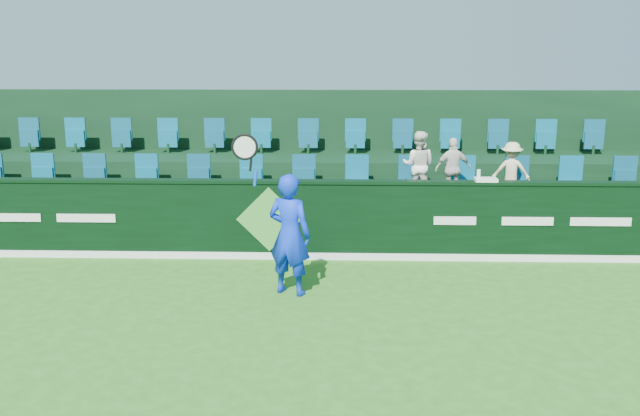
{
  "coord_description": "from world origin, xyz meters",
  "views": [
    {
      "loc": [
        1.2,
        -7.66,
        3.54
      ],
      "look_at": [
        0.89,
        2.8,
        1.15
      ],
      "focal_mm": 40.0,
      "sensor_mm": 36.0,
      "label": 1
    }
  ],
  "objects_px": {
    "spectator_middle": "(453,169)",
    "spectator_right": "(511,171)",
    "tennis_player": "(289,233)",
    "spectator_left": "(418,165)",
    "towel": "(486,180)",
    "drinks_bottle": "(479,175)"
  },
  "relations": [
    {
      "from": "spectator_right",
      "to": "towel",
      "type": "distance_m",
      "value": 1.31
    },
    {
      "from": "spectator_middle",
      "to": "spectator_right",
      "type": "height_order",
      "value": "spectator_middle"
    },
    {
      "from": "tennis_player",
      "to": "spectator_left",
      "type": "bearing_deg",
      "value": 53.58
    },
    {
      "from": "tennis_player",
      "to": "spectator_middle",
      "type": "xyz_separation_m",
      "value": [
        2.77,
        2.91,
        0.46
      ]
    },
    {
      "from": "spectator_middle",
      "to": "drinks_bottle",
      "type": "bearing_deg",
      "value": 94.55
    },
    {
      "from": "tennis_player",
      "to": "spectator_right",
      "type": "distance_m",
      "value": 4.81
    },
    {
      "from": "tennis_player",
      "to": "spectator_middle",
      "type": "height_order",
      "value": "tennis_player"
    },
    {
      "from": "spectator_left",
      "to": "towel",
      "type": "relative_size",
      "value": 3.42
    },
    {
      "from": "spectator_left",
      "to": "towel",
      "type": "height_order",
      "value": "spectator_left"
    },
    {
      "from": "spectator_left",
      "to": "spectator_middle",
      "type": "distance_m",
      "value": 0.63
    },
    {
      "from": "tennis_player",
      "to": "drinks_bottle",
      "type": "xyz_separation_m",
      "value": [
        3.02,
        1.79,
        0.54
      ]
    },
    {
      "from": "drinks_bottle",
      "to": "spectator_middle",
      "type": "bearing_deg",
      "value": 102.42
    },
    {
      "from": "spectator_middle",
      "to": "spectator_right",
      "type": "relative_size",
      "value": 1.07
    },
    {
      "from": "tennis_player",
      "to": "towel",
      "type": "relative_size",
      "value": 6.53
    },
    {
      "from": "spectator_right",
      "to": "drinks_bottle",
      "type": "relative_size",
      "value": 5.38
    },
    {
      "from": "spectator_right",
      "to": "drinks_bottle",
      "type": "xyz_separation_m",
      "value": [
        -0.8,
        -1.12,
        0.12
      ]
    },
    {
      "from": "spectator_left",
      "to": "spectator_middle",
      "type": "xyz_separation_m",
      "value": [
        0.63,
        0.0,
        -0.06
      ]
    },
    {
      "from": "spectator_right",
      "to": "towel",
      "type": "relative_size",
      "value": 2.9
    },
    {
      "from": "tennis_player",
      "to": "spectator_right",
      "type": "xyz_separation_m",
      "value": [
        3.81,
        2.91,
        0.42
      ]
    },
    {
      "from": "towel",
      "to": "spectator_left",
      "type": "bearing_deg",
      "value": 131.62
    },
    {
      "from": "towel",
      "to": "drinks_bottle",
      "type": "height_order",
      "value": "drinks_bottle"
    },
    {
      "from": "spectator_left",
      "to": "towel",
      "type": "xyz_separation_m",
      "value": [
        1.0,
        -1.12,
        -0.05
      ]
    }
  ]
}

